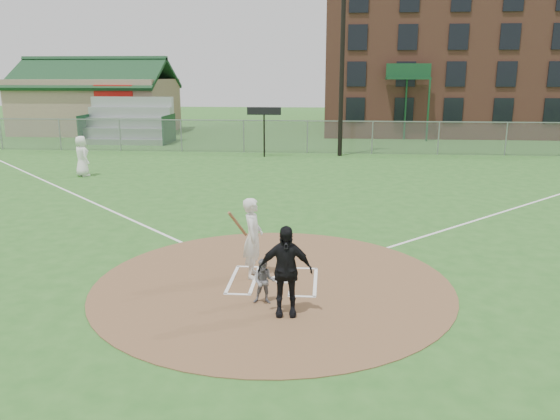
# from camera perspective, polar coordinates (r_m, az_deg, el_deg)

# --- Properties ---
(ground) EXTENTS (140.00, 140.00, 0.00)m
(ground) POSITION_cam_1_polar(r_m,az_deg,el_deg) (13.00, -0.76, -7.72)
(ground) COLOR #2A6021
(ground) RESTS_ON ground
(dirt_circle) EXTENTS (8.40, 8.40, 0.02)m
(dirt_circle) POSITION_cam_1_polar(r_m,az_deg,el_deg) (12.99, -0.76, -7.67)
(dirt_circle) COLOR brown
(dirt_circle) RESTS_ON ground
(home_plate) EXTENTS (0.59, 0.59, 0.03)m
(home_plate) POSITION_cam_1_polar(r_m,az_deg,el_deg) (13.16, 0.42, -7.26)
(home_plate) COLOR white
(home_plate) RESTS_ON dirt_circle
(foul_line_first) EXTENTS (17.04, 17.04, 0.01)m
(foul_line_first) POSITION_cam_1_polar(r_m,az_deg,el_deg) (22.92, 24.66, 0.62)
(foul_line_first) COLOR white
(foul_line_first) RESTS_ON ground
(foul_line_third) EXTENTS (17.04, 17.04, 0.01)m
(foul_line_third) POSITION_cam_1_polar(r_m,az_deg,el_deg) (23.85, -20.56, 1.50)
(foul_line_third) COLOR white
(foul_line_third) RESTS_ON ground
(catcher) EXTENTS (0.49, 0.39, 0.99)m
(catcher) POSITION_cam_1_polar(r_m,az_deg,el_deg) (11.74, -1.67, -7.47)
(catcher) COLOR slate
(catcher) RESTS_ON dirt_circle
(umpire) EXTENTS (1.14, 0.54, 1.89)m
(umpire) POSITION_cam_1_polar(r_m,az_deg,el_deg) (11.06, 0.54, -6.36)
(umpire) COLOR black
(umpire) RESTS_ON dirt_circle
(ondeck_player) EXTENTS (1.12, 1.09, 1.94)m
(ondeck_player) POSITION_cam_1_polar(r_m,az_deg,el_deg) (28.03, -20.01, 5.31)
(ondeck_player) COLOR white
(ondeck_player) RESTS_ON ground
(batters_boxes) EXTENTS (2.08, 1.88, 0.01)m
(batters_boxes) POSITION_cam_1_polar(r_m,az_deg,el_deg) (13.13, -0.69, -7.37)
(batters_boxes) COLOR white
(batters_boxes) RESTS_ON dirt_circle
(batter_at_plate) EXTENTS (0.74, 1.03, 1.96)m
(batter_at_plate) POSITION_cam_1_polar(r_m,az_deg,el_deg) (13.10, -2.85, -2.91)
(batter_at_plate) COLOR silver
(batter_at_plate) RESTS_ON dirt_circle
(outfield_fence) EXTENTS (56.08, 0.08, 2.03)m
(outfield_fence) POSITION_cam_1_polar(r_m,az_deg,el_deg) (34.24, 2.88, 7.65)
(outfield_fence) COLOR slate
(outfield_fence) RESTS_ON ground
(bleachers) EXTENTS (6.08, 3.20, 3.20)m
(bleachers) POSITION_cam_1_polar(r_m,az_deg,el_deg) (40.89, -15.64, 9.01)
(bleachers) COLOR #B7BABF
(bleachers) RESTS_ON ground
(clubhouse) EXTENTS (12.20, 8.71, 6.23)m
(clubhouse) POSITION_cam_1_polar(r_m,az_deg,el_deg) (48.99, -18.50, 10.49)
(clubhouse) COLOR tan
(clubhouse) RESTS_ON ground
(brick_warehouse) EXTENTS (30.00, 17.17, 15.00)m
(brick_warehouse) POSITION_cam_1_polar(r_m,az_deg,el_deg) (52.19, 22.26, 15.99)
(brick_warehouse) COLOR brown
(brick_warehouse) RESTS_ON ground
(light_pole) EXTENTS (1.20, 0.30, 12.22)m
(light_pole) POSITION_cam_1_polar(r_m,az_deg,el_deg) (33.07, 6.56, 17.06)
(light_pole) COLOR black
(light_pole) RESTS_ON ground
(scoreboard_sign) EXTENTS (2.00, 0.10, 2.93)m
(scoreboard_sign) POSITION_cam_1_polar(r_m,az_deg,el_deg) (32.51, -1.68, 9.75)
(scoreboard_sign) COLOR black
(scoreboard_sign) RESTS_ON ground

